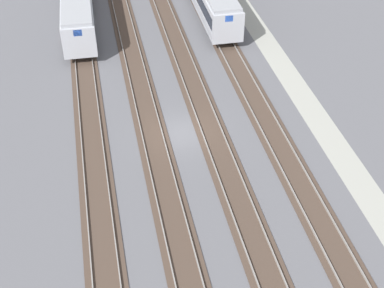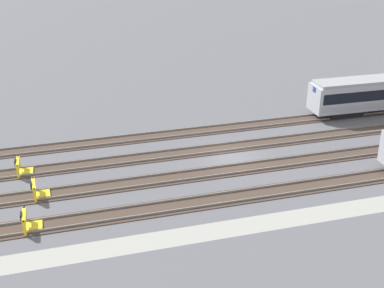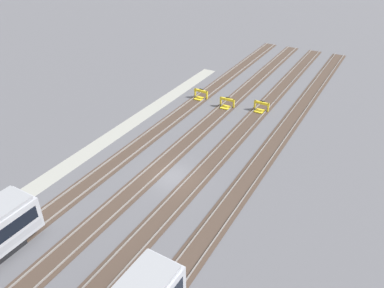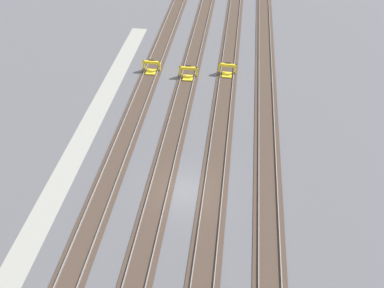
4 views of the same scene
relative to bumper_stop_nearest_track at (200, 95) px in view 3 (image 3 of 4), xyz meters
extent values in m
plane|color=#5B5B60|center=(16.79, 6.33, -0.51)|extent=(400.00, 400.00, 0.00)
cube|color=#9E9E93|center=(16.79, -3.79, -0.51)|extent=(54.00, 2.00, 0.01)
cube|color=#47382D|center=(16.79, 0.00, -0.48)|extent=(90.00, 2.24, 0.06)
cube|color=gray|center=(16.79, 0.72, -0.38)|extent=(90.00, 0.07, 0.15)
cube|color=gray|center=(16.79, -0.71, -0.38)|extent=(90.00, 0.07, 0.15)
cube|color=#47382D|center=(16.79, 4.22, -0.48)|extent=(90.00, 2.24, 0.06)
cube|color=gray|center=(16.79, 4.94, -0.38)|extent=(90.00, 0.07, 0.15)
cube|color=gray|center=(16.79, 3.50, -0.38)|extent=(90.00, 0.07, 0.15)
cube|color=#47382D|center=(16.79, 8.44, -0.48)|extent=(90.00, 2.24, 0.06)
cube|color=gray|center=(16.79, 9.16, -0.38)|extent=(90.00, 0.07, 0.15)
cube|color=gray|center=(16.79, 7.72, -0.38)|extent=(90.00, 0.07, 0.15)
cube|color=#47382D|center=(16.79, 12.66, -0.48)|extent=(90.00, 2.24, 0.06)
cube|color=gray|center=(16.79, 13.37, -0.38)|extent=(90.00, 0.07, 0.15)
cube|color=gray|center=(16.79, 11.94, -0.38)|extent=(90.00, 0.07, 0.15)
cube|color=blue|center=(27.79, 0.05, 2.54)|extent=(0.09, 0.70, 0.56)
cube|color=blue|center=(27.79, 12.81, 2.54)|extent=(0.10, 0.70, 0.56)
cube|color=yellow|center=(-0.23, 0.90, 0.06)|extent=(0.18, 0.18, 1.15)
cube|color=yellow|center=(-0.25, -0.90, 0.06)|extent=(0.18, 0.18, 1.15)
cube|color=yellow|center=(-0.24, 0.00, 0.49)|extent=(0.27, 2.00, 0.30)
cube|color=yellow|center=(0.31, 0.00, -0.42)|extent=(1.12, 1.10, 0.18)
cube|color=black|center=(-0.42, 0.01, 0.49)|extent=(0.13, 0.60, 0.44)
cube|color=yellow|center=(0.39, 5.12, 0.06)|extent=(0.19, 0.19, 1.15)
cube|color=yellow|center=(0.48, 3.32, 0.06)|extent=(0.19, 0.19, 1.15)
cube|color=yellow|center=(0.43, 4.22, 0.49)|extent=(0.33, 2.01, 0.30)
cube|color=yellow|center=(0.98, 4.25, -0.42)|extent=(1.15, 1.13, 0.18)
cube|color=black|center=(0.25, 4.21, 0.49)|extent=(0.15, 0.60, 0.44)
cube|color=yellow|center=(-0.72, 9.34, 0.06)|extent=(0.19, 0.19, 1.15)
cube|color=yellow|center=(-0.77, 7.54, 0.06)|extent=(0.19, 0.19, 1.15)
cube|color=yellow|center=(-0.74, 8.44, 0.49)|extent=(0.30, 2.01, 0.30)
cube|color=yellow|center=(-0.19, 8.42, -0.42)|extent=(1.13, 1.11, 0.18)
cube|color=black|center=(-0.92, 8.44, 0.49)|extent=(0.14, 0.60, 0.44)
camera|label=1|loc=(-12.81, 11.81, 22.77)|focal=50.00mm
camera|label=2|loc=(2.27, -32.36, 19.83)|focal=50.00mm
camera|label=3|loc=(40.70, 22.02, 20.82)|focal=35.00mm
camera|label=4|loc=(35.45, 9.26, 21.99)|focal=35.00mm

